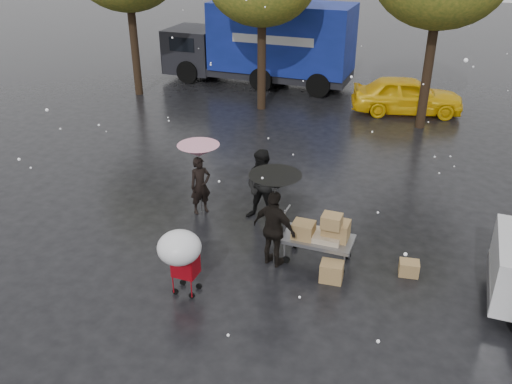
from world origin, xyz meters
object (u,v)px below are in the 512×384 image
at_px(person_black, 274,229).
at_px(yellow_taxi, 407,95).
at_px(vendor_cart, 322,233).
at_px(person_pink, 200,186).
at_px(blue_truck, 263,44).
at_px(shopping_cart, 180,251).

xyz_separation_m(person_black, yellow_taxi, (1.40, 11.30, -0.17)).
height_order(vendor_cart, yellow_taxi, yellow_taxi).
height_order(person_pink, yellow_taxi, person_pink).
xyz_separation_m(person_black, vendor_cart, (0.92, 0.44, -0.14)).
relative_size(vendor_cart, blue_truck, 0.18).
bearing_deg(yellow_taxi, blue_truck, 58.96).
distance_m(shopping_cart, blue_truck, 15.44).
xyz_separation_m(person_pink, blue_truck, (-2.62, 11.73, 1.02)).
relative_size(person_pink, vendor_cart, 0.98).
distance_m(vendor_cart, blue_truck, 14.20).
relative_size(vendor_cart, yellow_taxi, 0.37).
relative_size(shopping_cart, yellow_taxi, 0.36).
distance_m(blue_truck, yellow_taxi, 6.85).
distance_m(vendor_cart, shopping_cart, 3.09).
relative_size(person_pink, yellow_taxi, 0.36).
xyz_separation_m(person_pink, shopping_cart, (1.16, -3.22, 0.32)).
bearing_deg(vendor_cart, shopping_cart, -136.22).
bearing_deg(blue_truck, person_black, -69.06).
distance_m(person_pink, yellow_taxi, 10.51).
bearing_deg(person_pink, shopping_cart, -119.91).
height_order(person_black, blue_truck, blue_truck).
distance_m(person_pink, blue_truck, 12.06).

